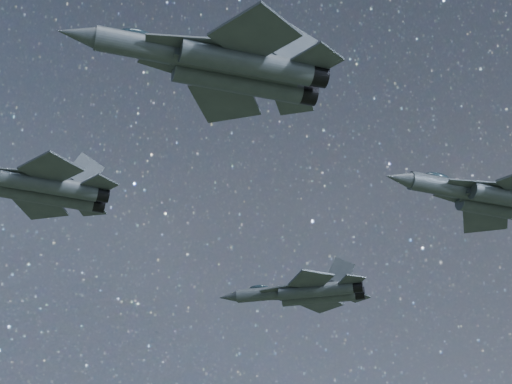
{
  "coord_description": "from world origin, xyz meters",
  "views": [
    {
      "loc": [
        2.47,
        -60.14,
        106.28
      ],
      "look_at": [
        -0.01,
        -0.6,
        141.01
      ],
      "focal_mm": 60.0,
      "sensor_mm": 36.0,
      "label": 1
    }
  ],
  "objects": [
    {
      "name": "jet_lead",
      "position": [
        -17.71,
        -2.79,
        140.8
      ],
      "size": [
        15.74,
        10.41,
        4.02
      ],
      "rotation": [
        0.0,
        0.0,
        0.38
      ],
      "color": "#363E44"
    },
    {
      "name": "jet_left",
      "position": [
        4.13,
        20.27,
        141.24
      ],
      "size": [
        15.88,
        10.98,
        3.99
      ],
      "rotation": [
        0.0,
        0.0,
        -0.17
      ],
      "color": "#363E44"
    },
    {
      "name": "jet_right",
      "position": [
        -1.55,
        -17.28,
        140.77
      ],
      "size": [
        17.91,
        11.98,
        4.54
      ],
      "rotation": [
        0.0,
        0.0,
        0.33
      ],
      "color": "#363E44"
    },
    {
      "name": "jet_slot",
      "position": [
        18.64,
        -1.74,
        139.34
      ],
      "size": [
        16.15,
        10.72,
        4.11
      ],
      "rotation": [
        0.0,
        0.0,
        0.37
      ],
      "color": "#363E44"
    }
  ]
}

